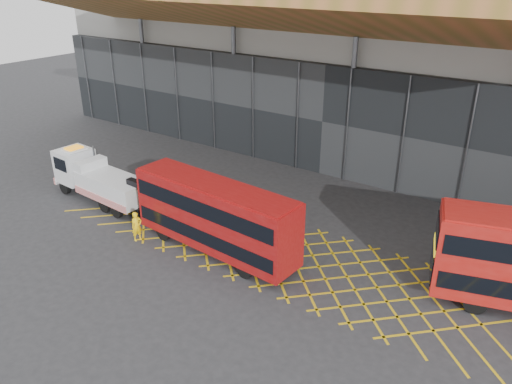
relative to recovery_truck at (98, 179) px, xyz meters
The scene contains 6 objects.
ground_plane 7.98m from the recovery_truck, ahead, with size 120.00×120.00×0.00m, color #2B2B2E.
road_markings 13.49m from the recovery_truck, ahead, with size 27.96×7.16×0.01m.
construction_building 23.00m from the recovery_truck, 63.56° to the left, with size 55.00×23.97×18.00m.
recovery_truck is the anchor object (origin of this frame).
bus_towed 10.44m from the recovery_truck, ahead, with size 10.00×3.00×4.01m.
worker 6.43m from the recovery_truck, 21.01° to the right, with size 0.63×0.41×1.73m, color yellow.
Camera 1 is at (17.78, -19.85, 14.32)m, focal length 35.00 mm.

